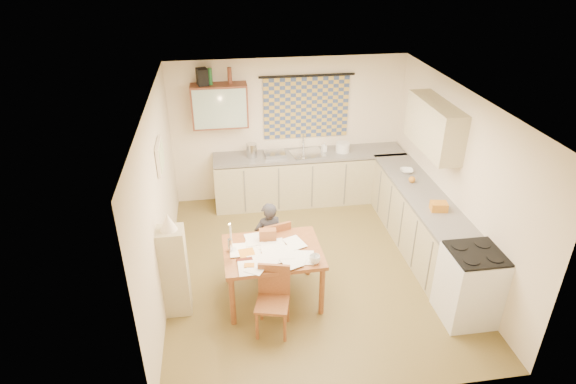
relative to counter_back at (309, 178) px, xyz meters
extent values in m
cube|color=brown|center=(-0.32, -1.95, -0.46)|extent=(4.00, 4.50, 0.02)
cube|color=white|center=(-0.32, -1.95, 2.06)|extent=(4.00, 4.50, 0.02)
cube|color=beige|center=(-0.32, 0.31, 0.80)|extent=(4.00, 0.02, 2.50)
cube|color=beige|center=(-0.32, -4.21, 0.80)|extent=(4.00, 0.02, 2.50)
cube|color=beige|center=(-2.33, -1.95, 0.80)|extent=(0.02, 4.50, 2.50)
cube|color=beige|center=(1.69, -1.95, 0.80)|extent=(0.02, 4.50, 2.50)
cube|color=navy|center=(-0.02, 0.27, 1.20)|extent=(1.45, 0.03, 1.05)
cylinder|color=black|center=(-0.02, 0.25, 1.75)|extent=(1.60, 0.04, 0.04)
cube|color=#592A1C|center=(-1.47, 0.13, 1.35)|extent=(0.90, 0.34, 0.70)
cube|color=#99B2A5|center=(-1.47, -0.04, 1.35)|extent=(0.84, 0.02, 0.64)
cube|color=tan|center=(1.51, -1.40, 1.40)|extent=(0.34, 1.30, 0.70)
cube|color=#EDDEC7|center=(-2.29, -1.55, 1.25)|extent=(0.04, 0.50, 0.40)
cube|color=white|center=(-2.27, -1.55, 1.25)|extent=(0.01, 0.42, 0.32)
cube|color=tan|center=(0.00, 0.00, -0.02)|extent=(3.30, 0.60, 0.86)
cube|color=#5E5B58|center=(0.00, 0.00, 0.45)|extent=(3.30, 0.62, 0.04)
cube|color=tan|center=(1.38, -1.69, -0.02)|extent=(0.60, 2.95, 0.86)
cube|color=#5E5B58|center=(1.38, -1.69, 0.45)|extent=(0.62, 2.95, 0.04)
cube|color=white|center=(1.38, -3.22, 0.02)|extent=(0.63, 0.63, 0.94)
cube|color=black|center=(1.38, -3.22, 0.50)|extent=(0.60, 0.60, 0.03)
cube|color=silver|center=(-0.04, 0.00, 0.43)|extent=(0.62, 0.53, 0.10)
cylinder|color=silver|center=(-0.08, 0.18, 0.61)|extent=(0.03, 0.03, 0.28)
cube|color=silver|center=(-0.60, 0.00, 0.50)|extent=(0.36, 0.31, 0.06)
cylinder|color=silver|center=(-0.99, 0.00, 0.59)|extent=(0.22, 0.22, 0.24)
cylinder|color=white|center=(0.58, 0.00, 0.55)|extent=(0.25, 0.25, 0.16)
imported|color=white|center=(0.26, 0.05, 0.55)|extent=(0.12, 0.12, 0.17)
imported|color=white|center=(1.38, -0.95, 0.49)|extent=(0.29, 0.29, 0.05)
cube|color=#C2761F|center=(1.38, -2.15, 0.53)|extent=(0.24, 0.19, 0.12)
sphere|color=#C2761F|center=(1.33, -1.30, 0.52)|extent=(0.10, 0.10, 0.10)
cube|color=black|center=(-1.71, 0.13, 1.83)|extent=(0.20, 0.23, 0.26)
cylinder|color=#195926|center=(-1.59, 0.13, 1.83)|extent=(0.07, 0.07, 0.26)
cylinder|color=#592A1C|center=(-1.28, 0.13, 1.83)|extent=(0.08, 0.08, 0.26)
cube|color=brown|center=(-0.95, -2.51, 0.27)|extent=(1.25, 0.96, 0.05)
cube|color=brown|center=(-0.88, -1.93, -0.03)|extent=(0.48, 0.48, 0.04)
cube|color=brown|center=(-0.83, -2.10, 0.20)|extent=(0.39, 0.14, 0.43)
cube|color=brown|center=(-1.02, -3.11, -0.04)|extent=(0.47, 0.47, 0.04)
cube|color=brown|center=(-0.98, -2.94, 0.19)|extent=(0.38, 0.13, 0.42)
imported|color=black|center=(-0.93, -1.95, 0.10)|extent=(0.52, 0.44, 1.11)
cube|color=tan|center=(-2.16, -2.58, 0.15)|extent=(0.32, 0.30, 1.21)
cone|color=#EDDEC7|center=(-2.16, -2.58, 0.87)|extent=(0.20, 0.20, 0.22)
cube|color=brown|center=(-0.98, -2.28, 0.38)|extent=(0.23, 0.11, 0.16)
imported|color=white|center=(-0.47, -2.85, 0.35)|extent=(0.14, 0.14, 0.11)
imported|color=maroon|center=(-1.39, -2.79, 0.31)|extent=(0.25, 0.31, 0.02)
imported|color=#C2761F|center=(-1.36, -2.60, 0.31)|extent=(0.26, 0.31, 0.02)
cube|color=#C2761F|center=(-1.26, -2.83, 0.32)|extent=(0.13, 0.09, 0.04)
cube|color=black|center=(-0.76, -2.82, 0.31)|extent=(0.14, 0.07, 0.02)
cylinder|color=silver|center=(-1.47, -2.46, 0.39)|extent=(0.06, 0.06, 0.18)
cylinder|color=white|center=(-1.45, -2.45, 0.59)|extent=(0.03, 0.03, 0.22)
sphere|color=#FFCC66|center=(-1.46, -2.49, 0.71)|extent=(0.02, 0.02, 0.02)
cube|color=white|center=(-1.16, -2.43, 0.30)|extent=(0.33, 0.36, 0.00)
cube|color=white|center=(-1.16, -2.26, 0.30)|extent=(0.28, 0.34, 0.00)
cube|color=white|center=(-1.20, -2.70, 0.30)|extent=(0.22, 0.30, 0.00)
cube|color=white|center=(-1.01, -2.34, 0.30)|extent=(0.23, 0.31, 0.00)
cube|color=white|center=(-0.57, -2.74, 0.31)|extent=(0.26, 0.33, 0.00)
cube|color=white|center=(-0.88, -2.42, 0.31)|extent=(0.25, 0.32, 0.00)
cube|color=white|center=(-1.16, -2.25, 0.31)|extent=(0.25, 0.32, 0.00)
cube|color=white|center=(-0.75, -2.79, 0.31)|extent=(0.28, 0.34, 0.00)
cube|color=white|center=(-0.77, -2.69, 0.31)|extent=(0.32, 0.36, 0.00)
cube|color=white|center=(-0.65, -2.74, 0.31)|extent=(0.33, 0.36, 0.00)
cube|color=white|center=(-0.89, -2.66, 0.31)|extent=(0.27, 0.33, 0.00)
cube|color=white|center=(-1.37, -2.47, 0.32)|extent=(0.21, 0.30, 0.00)
cube|color=white|center=(-0.65, -2.42, 0.32)|extent=(0.30, 0.35, 0.00)
cube|color=white|center=(-0.98, -2.52, 0.32)|extent=(0.21, 0.30, 0.00)
cube|color=white|center=(-1.15, -2.76, 0.32)|extent=(0.26, 0.33, 0.00)
cube|color=white|center=(-1.29, -2.87, 0.32)|extent=(0.22, 0.30, 0.00)
cube|color=white|center=(-0.76, -2.81, 0.32)|extent=(0.30, 0.35, 0.00)
cube|color=white|center=(-1.01, -2.77, 0.33)|extent=(0.31, 0.36, 0.00)
cube|color=white|center=(-0.80, -2.61, 0.33)|extent=(0.24, 0.32, 0.00)
cube|color=white|center=(-1.17, -2.86, 0.33)|extent=(0.34, 0.36, 0.00)
camera|label=1|loc=(-1.48, -7.45, 3.79)|focal=30.00mm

